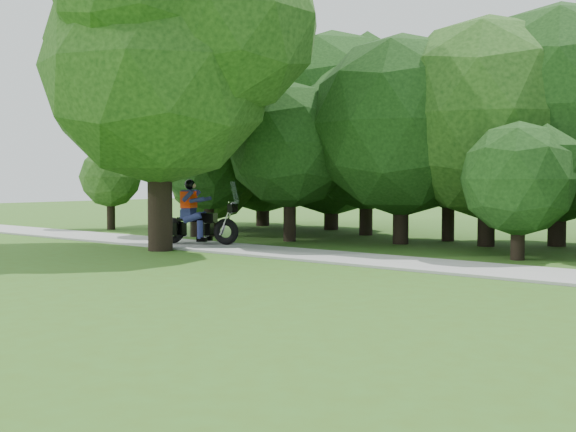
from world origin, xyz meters
The scene contains 4 objects.
ground centered at (0.00, 0.00, 0.00)m, with size 100.00×100.00×0.00m, color #395C1A.
walkway centered at (0.00, 8.00, 0.03)m, with size 60.00×2.20×0.06m, color gray.
big_tree_west centered at (-10.54, 6.85, 5.76)m, with size 8.64×6.56×9.96m.
touring_motorcycle centered at (-10.78, 8.05, 0.76)m, with size 2.42×1.42×1.92m.
Camera 1 is at (4.89, -6.71, 2.01)m, focal length 45.00 mm.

